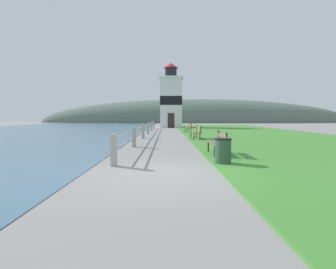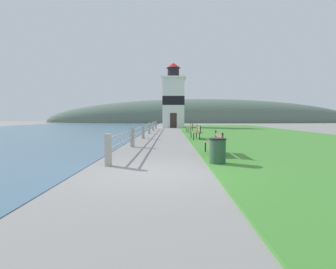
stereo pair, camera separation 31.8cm
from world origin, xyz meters
name	(u,v)px [view 1 (the left image)]	position (x,y,z in m)	size (l,w,h in m)	color
ground_plane	(161,173)	(0.00, 0.00, 0.00)	(160.00, 160.00, 0.00)	gray
grass_verge	(253,134)	(7.57, 15.32, 0.03)	(12.00, 45.97, 0.06)	#428433
seawall_railing	(146,129)	(-1.47, 13.52, 0.57)	(0.18, 25.23, 0.98)	#A8A399
park_bench_near	(218,142)	(2.14, 3.08, 0.54)	(0.50, 1.61, 0.94)	brown
park_bench_midway	(197,131)	(2.12, 10.25, 0.54)	(0.50, 1.78, 0.94)	brown
park_bench_far	(189,127)	(2.21, 17.30, 0.54)	(0.53, 1.67, 0.94)	brown
lighthouse	(171,100)	(0.76, 29.91, 3.90)	(3.39, 3.39, 8.95)	white
trash_bin	(223,151)	(1.89, 1.16, 0.42)	(0.54, 0.54, 0.84)	#2D5138
distant_hillside	(197,123)	(8.00, 60.64, 0.00)	(80.00, 16.00, 12.00)	#566B5B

